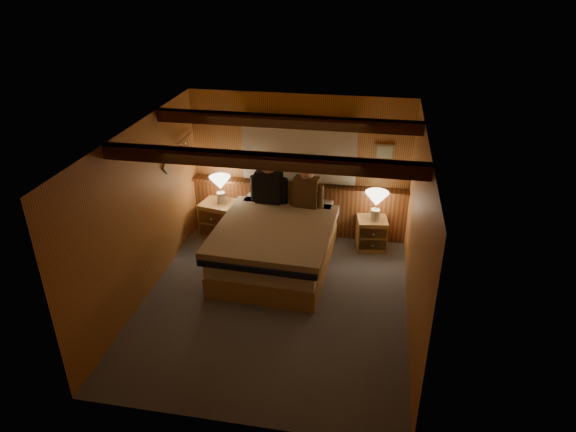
% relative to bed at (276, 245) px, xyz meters
% --- Properties ---
extents(floor, '(4.20, 4.20, 0.00)m').
position_rel_bed_xyz_m(floor, '(0.16, -0.91, -0.38)').
color(floor, slate).
rests_on(floor, ground).
extents(ceiling, '(4.20, 4.20, 0.00)m').
position_rel_bed_xyz_m(ceiling, '(0.16, -0.91, 2.02)').
color(ceiling, '#B99445').
rests_on(ceiling, wall_back).
extents(wall_back, '(3.60, 0.00, 3.60)m').
position_rel_bed_xyz_m(wall_back, '(0.16, 1.19, 0.82)').
color(wall_back, '#D3934B').
rests_on(wall_back, floor).
extents(wall_left, '(0.00, 4.20, 4.20)m').
position_rel_bed_xyz_m(wall_left, '(-1.64, -0.91, 0.82)').
color(wall_left, '#D3934B').
rests_on(wall_left, floor).
extents(wall_right, '(0.00, 4.20, 4.20)m').
position_rel_bed_xyz_m(wall_right, '(1.96, -0.91, 0.82)').
color(wall_right, '#D3934B').
rests_on(wall_right, floor).
extents(wall_front, '(3.60, 0.00, 3.60)m').
position_rel_bed_xyz_m(wall_front, '(0.16, -3.01, 0.82)').
color(wall_front, '#D3934B').
rests_on(wall_front, floor).
extents(wainscot, '(3.60, 0.23, 0.94)m').
position_rel_bed_xyz_m(wainscot, '(0.16, 1.13, 0.10)').
color(wainscot, brown).
rests_on(wainscot, wall_back).
extents(curtain_window, '(2.18, 0.09, 1.11)m').
position_rel_bed_xyz_m(curtain_window, '(0.16, 1.12, 1.14)').
color(curtain_window, '#462811').
rests_on(curtain_window, wall_back).
extents(ceiling_beams, '(3.60, 1.65, 0.16)m').
position_rel_bed_xyz_m(ceiling_beams, '(0.16, -0.76, 1.93)').
color(ceiling_beams, '#462811').
rests_on(ceiling_beams, ceiling).
extents(coat_rail, '(0.05, 0.55, 0.24)m').
position_rel_bed_xyz_m(coat_rail, '(-1.56, 0.67, 1.28)').
color(coat_rail, silver).
rests_on(coat_rail, wall_left).
extents(framed_print, '(0.30, 0.04, 0.25)m').
position_rel_bed_xyz_m(framed_print, '(1.51, 1.17, 1.17)').
color(framed_print, '#A58552').
rests_on(framed_print, wall_back).
extents(bed, '(1.76, 2.23, 0.74)m').
position_rel_bed_xyz_m(bed, '(0.00, 0.00, 0.00)').
color(bed, tan).
rests_on(bed, floor).
extents(nightstand_left, '(0.64, 0.60, 0.61)m').
position_rel_bed_xyz_m(nightstand_left, '(-1.15, 0.82, -0.08)').
color(nightstand_left, tan).
rests_on(nightstand_left, floor).
extents(nightstand_right, '(0.53, 0.49, 0.52)m').
position_rel_bed_xyz_m(nightstand_right, '(1.41, 0.86, -0.12)').
color(nightstand_right, tan).
rests_on(nightstand_right, floor).
extents(lamp_left, '(0.35, 0.35, 0.46)m').
position_rel_bed_xyz_m(lamp_left, '(-1.10, 0.84, 0.55)').
color(lamp_left, white).
rests_on(lamp_left, nightstand_left).
extents(lamp_right, '(0.37, 0.37, 0.48)m').
position_rel_bed_xyz_m(lamp_right, '(1.45, 0.83, 0.47)').
color(lamp_right, white).
rests_on(lamp_right, nightstand_right).
extents(person_left, '(0.61, 0.26, 0.74)m').
position_rel_bed_xyz_m(person_left, '(-0.26, 0.75, 0.65)').
color(person_left, black).
rests_on(person_left, bed).
extents(person_right, '(0.56, 0.26, 0.69)m').
position_rel_bed_xyz_m(person_right, '(0.35, 0.71, 0.62)').
color(person_right, '#503920').
rests_on(person_right, bed).
extents(duffel_bag, '(0.49, 0.34, 0.32)m').
position_rel_bed_xyz_m(duffel_bag, '(-0.85, 0.15, -0.24)').
color(duffel_bag, black).
rests_on(duffel_bag, floor).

